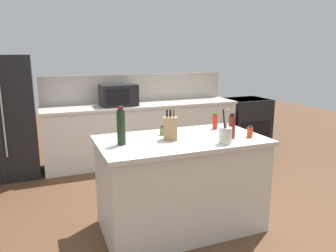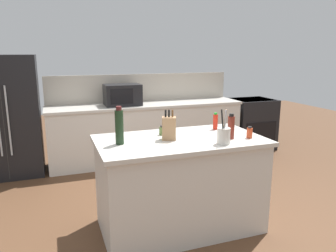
# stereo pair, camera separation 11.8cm
# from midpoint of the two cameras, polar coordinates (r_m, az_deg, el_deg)

# --- Properties ---
(ground_plane) EXTENTS (14.00, 14.00, 0.00)m
(ground_plane) POSITION_cam_midpoint_polar(r_m,az_deg,el_deg) (3.55, 1.19, -17.01)
(ground_plane) COLOR brown
(back_counter_run) EXTENTS (3.16, 0.66, 0.94)m
(back_counter_run) POSITION_cam_midpoint_polar(r_m,az_deg,el_deg) (5.41, -4.93, -1.06)
(back_counter_run) COLOR beige
(back_counter_run) RESTS_ON ground_plane
(wall_backsplash) EXTENTS (3.12, 0.03, 0.46)m
(wall_backsplash) POSITION_cam_midpoint_polar(r_m,az_deg,el_deg) (5.59, -6.02, 6.64)
(wall_backsplash) COLOR #B2A899
(wall_backsplash) RESTS_ON back_counter_run
(kitchen_island) EXTENTS (1.62, 0.90, 0.94)m
(kitchen_island) POSITION_cam_midpoint_polar(r_m,az_deg,el_deg) (3.34, 1.23, -9.96)
(kitchen_island) COLOR beige
(kitchen_island) RESTS_ON ground_plane
(refrigerator) EXTENTS (0.91, 0.75, 1.72)m
(refrigerator) POSITION_cam_midpoint_polar(r_m,az_deg,el_deg) (5.19, -27.67, 1.33)
(refrigerator) COLOR black
(refrigerator) RESTS_ON ground_plane
(range_oven) EXTENTS (0.76, 0.65, 0.92)m
(range_oven) POSITION_cam_midpoint_polar(r_m,az_deg,el_deg) (6.27, 12.86, 0.55)
(range_oven) COLOR black
(range_oven) RESTS_ON ground_plane
(microwave) EXTENTS (0.56, 0.39, 0.33)m
(microwave) POSITION_cam_midpoint_polar(r_m,az_deg,el_deg) (5.19, -9.26, 5.35)
(microwave) COLOR black
(microwave) RESTS_ON back_counter_run
(knife_block) EXTENTS (0.16, 0.14, 0.29)m
(knife_block) POSITION_cam_midpoint_polar(r_m,az_deg,el_deg) (3.12, -0.67, -0.37)
(knife_block) COLOR #A87C54
(knife_block) RESTS_ON kitchen_island
(utensil_crock) EXTENTS (0.12, 0.12, 0.32)m
(utensil_crock) POSITION_cam_midpoint_polar(r_m,az_deg,el_deg) (3.03, 8.85, -1.52)
(utensil_crock) COLOR beige
(utensil_crock) RESTS_ON kitchen_island
(wine_bottle) EXTENTS (0.08, 0.08, 0.35)m
(wine_bottle) POSITION_cam_midpoint_polar(r_m,az_deg,el_deg) (2.98, -9.29, -0.15)
(wine_bottle) COLOR black
(wine_bottle) RESTS_ON kitchen_island
(spice_jar_oregano) EXTENTS (0.06, 0.06, 0.10)m
(spice_jar_oregano) POSITION_cam_midpoint_polar(r_m,az_deg,el_deg) (3.31, -1.98, -0.83)
(spice_jar_oregano) COLOR #567038
(spice_jar_oregano) RESTS_ON kitchen_island
(spice_jar_paprika) EXTENTS (0.06, 0.06, 0.11)m
(spice_jar_paprika) POSITION_cam_midpoint_polar(r_m,az_deg,el_deg) (3.30, 13.08, -1.03)
(spice_jar_paprika) COLOR #B73D1E
(spice_jar_paprika) RESTS_ON kitchen_island
(hot_sauce_bottle) EXTENTS (0.05, 0.05, 0.18)m
(hot_sauce_bottle) POSITION_cam_midpoint_polar(r_m,az_deg,el_deg) (3.58, 7.25, 0.83)
(hot_sauce_bottle) COLOR red
(hot_sauce_bottle) RESTS_ON kitchen_island
(vinegar_bottle) EXTENTS (0.07, 0.07, 0.25)m
(vinegar_bottle) POSITION_cam_midpoint_polar(r_m,az_deg,el_deg) (3.22, 10.02, -0.10)
(vinegar_bottle) COLOR maroon
(vinegar_bottle) RESTS_ON kitchen_island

